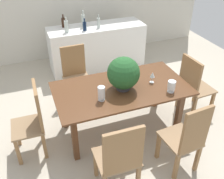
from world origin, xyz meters
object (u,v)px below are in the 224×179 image
object	(u,v)px
flower_centerpiece	(123,73)
crystal_vase_left	(172,85)
crystal_vase_center_near	(101,93)
wine_glass	(152,75)
wine_bottle_amber	(66,26)
wine_bottle_dark	(85,26)
kitchen_counter	(97,47)
chair_far_left	(76,73)
dining_table	(121,94)
wine_bottle_green	(83,21)
wine_bottle_tall	(99,23)
chair_near_left	(120,157)
chair_near_right	(187,138)
chair_head_end	(34,118)
chair_foot_end	(193,84)
wine_bottle_clear	(64,22)

from	to	relation	value
flower_centerpiece	crystal_vase_left	size ratio (longest dim) A/B	2.84
crystal_vase_center_near	wine_glass	distance (m)	0.83
wine_bottle_amber	wine_bottle_dark	bearing A→B (deg)	-4.70
flower_centerpiece	kitchen_counter	world-z (taller)	flower_centerpiece
chair_far_left	wine_bottle_dark	world-z (taller)	wine_bottle_dark
dining_table	wine_bottle_green	size ratio (longest dim) A/B	5.74
crystal_vase_left	crystal_vase_center_near	xyz separation A→B (m)	(-0.94, 0.14, 0.02)
crystal_vase_left	wine_bottle_tall	xyz separation A→B (m)	(-0.29, 2.26, 0.17)
chair_near_left	wine_bottle_dark	distance (m)	2.95
kitchen_counter	wine_bottle_dark	world-z (taller)	wine_bottle_dark
wine_glass	wine_bottle_tall	bearing A→B (deg)	94.67
wine_bottle_green	wine_bottle_tall	bearing A→B (deg)	-31.44
wine_bottle_green	wine_bottle_tall	distance (m)	0.31
crystal_vase_center_near	wine_bottle_tall	bearing A→B (deg)	72.77
flower_centerpiece	wine_bottle_amber	size ratio (longest dim) A/B	1.64
chair_near_right	wine_glass	distance (m)	1.03
wine_bottle_green	kitchen_counter	bearing A→B (deg)	-13.17
chair_head_end	chair_near_left	bearing A→B (deg)	40.29
wine_glass	chair_foot_end	bearing A→B (deg)	1.26
chair_far_left	wine_bottle_amber	xyz separation A→B (m)	(0.08, 0.91, 0.50)
chair_foot_end	wine_bottle_tall	xyz separation A→B (m)	(-0.92, 1.94, 0.47)
crystal_vase_left	crystal_vase_center_near	distance (m)	0.95
crystal_vase_left	wine_bottle_dark	bearing A→B (deg)	104.74
chair_foot_end	wine_bottle_clear	bearing A→B (deg)	31.64
dining_table	chair_near_right	world-z (taller)	chair_near_right
chair_foot_end	kitchen_counter	world-z (taller)	chair_foot_end
dining_table	wine_bottle_tall	size ratio (longest dim) A/B	7.26
dining_table	chair_near_right	xyz separation A→B (m)	(0.43, -1.00, -0.09)
wine_bottle_tall	wine_bottle_dark	bearing A→B (deg)	-170.62
chair_head_end	chair_foot_end	bearing A→B (deg)	91.39
chair_far_left	wine_bottle_tall	world-z (taller)	wine_bottle_tall
wine_bottle_amber	wine_bottle_tall	size ratio (longest dim) A/B	1.12
wine_glass	wine_bottle_tall	size ratio (longest dim) A/B	0.64
chair_near_left	crystal_vase_left	distance (m)	1.25
flower_centerpiece	wine_bottle_clear	distance (m)	2.28
chair_near_left	crystal_vase_left	size ratio (longest dim) A/B	6.18
chair_foot_end	chair_near_left	xyz separation A→B (m)	(-1.65, -0.99, 0.01)
chair_far_left	crystal_vase_center_near	distance (m)	1.23
chair_foot_end	wine_bottle_green	world-z (taller)	wine_bottle_green
dining_table	wine_bottle_amber	distance (m)	1.98
chair_far_left	wine_bottle_clear	bearing A→B (deg)	84.13
chair_foot_end	chair_near_right	xyz separation A→B (m)	(-0.79, -0.99, 0.01)
chair_near_left	wine_bottle_green	world-z (taller)	wine_bottle_green
chair_head_end	kitchen_counter	world-z (taller)	chair_head_end
dining_table	wine_bottle_tall	xyz separation A→B (m)	(0.30, 1.93, 0.38)
dining_table	wine_bottle_green	distance (m)	2.13
crystal_vase_center_near	wine_glass	bearing A→B (deg)	11.21
chair_far_left	flower_centerpiece	bearing A→B (deg)	-68.89
crystal_vase_center_near	kitchen_counter	distance (m)	2.35
chair_head_end	dining_table	bearing A→B (deg)	91.59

